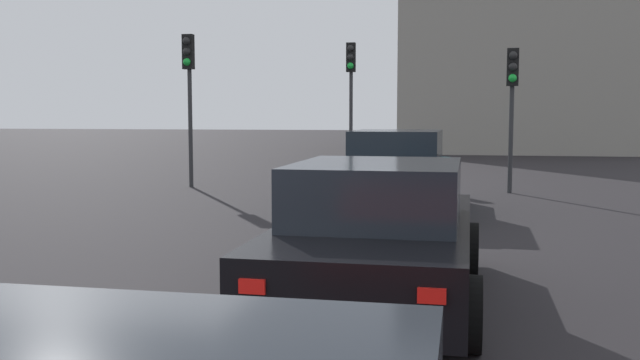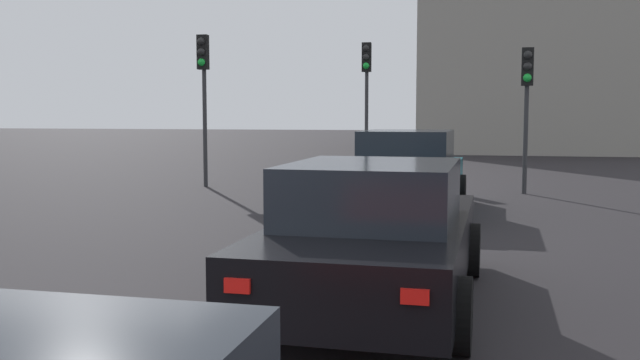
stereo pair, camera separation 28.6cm
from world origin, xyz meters
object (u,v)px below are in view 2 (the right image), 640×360
object	(u,v)px
car_black_left_second	(375,235)
traffic_light_far_left	(203,78)
traffic_light_near_right	(527,89)
car_teal_left_lead	(408,173)
traffic_light_near_left	(366,80)

from	to	relation	value
car_black_left_second	traffic_light_far_left	distance (m)	12.46
traffic_light_near_right	traffic_light_far_left	size ratio (longest dim) A/B	0.88
car_teal_left_lead	car_black_left_second	distance (m)	6.96
traffic_light_near_left	car_black_left_second	bearing A→B (deg)	8.79
car_black_left_second	traffic_light_near_right	size ratio (longest dim) A/B	1.33
car_teal_left_lead	traffic_light_near_left	world-z (taller)	traffic_light_near_left
car_teal_left_lead	traffic_light_far_left	distance (m)	7.16
traffic_light_near_right	traffic_light_far_left	bearing A→B (deg)	-87.22
traffic_light_near_left	traffic_light_near_right	distance (m)	6.23
car_teal_left_lead	car_black_left_second	size ratio (longest dim) A/B	1.01
traffic_light_near_left	traffic_light_near_right	bearing A→B (deg)	46.56
car_black_left_second	car_teal_left_lead	bearing A→B (deg)	4.18
car_teal_left_lead	car_black_left_second	world-z (taller)	car_teal_left_lead
traffic_light_near_right	traffic_light_far_left	xyz separation A→B (m)	(0.00, 8.23, 0.34)
traffic_light_near_left	traffic_light_far_left	distance (m)	5.65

